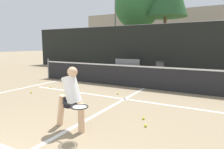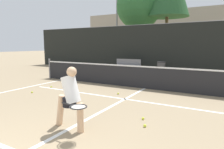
# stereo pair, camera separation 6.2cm
# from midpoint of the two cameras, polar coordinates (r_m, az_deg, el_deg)

# --- Properties ---
(court_service_line) EXTENTS (8.25, 0.10, 0.01)m
(court_service_line) POSITION_cam_midpoint_polar(r_m,az_deg,el_deg) (6.77, 3.37, -6.99)
(court_service_line) COLOR white
(court_service_line) RESTS_ON ground
(court_center_mark) EXTENTS (0.10, 5.83, 0.01)m
(court_center_mark) POSITION_cam_midpoint_polar(r_m,az_deg,el_deg) (5.91, -0.94, -9.30)
(court_center_mark) COLOR white
(court_center_mark) RESTS_ON ground
(court_sideline_left) EXTENTS (0.10, 6.83, 0.01)m
(court_sideline_left) POSITION_cam_midpoint_polar(r_m,az_deg,el_deg) (8.97, -26.90, -4.08)
(court_sideline_left) COLOR white
(court_sideline_left) RESTS_ON ground
(net) EXTENTS (11.09, 0.09, 1.07)m
(net) POSITION_cam_midpoint_polar(r_m,az_deg,el_deg) (8.39, 8.99, -0.55)
(net) COLOR slate
(net) RESTS_ON ground
(fence_back) EXTENTS (24.00, 0.06, 3.22)m
(fence_back) POSITION_cam_midpoint_polar(r_m,az_deg,el_deg) (13.63, 17.12, 7.19)
(fence_back) COLOR black
(fence_back) RESTS_ON ground
(player_practicing) EXTENTS (1.11, 0.64, 1.37)m
(player_practicing) POSITION_cam_midpoint_polar(r_m,az_deg,el_deg) (4.32, -11.97, -6.10)
(player_practicing) COLOR #DBAD84
(player_practicing) RESTS_ON ground
(tennis_ball_scattered_0) EXTENTS (0.07, 0.07, 0.07)m
(tennis_ball_scattered_0) POSITION_cam_midpoint_polar(r_m,az_deg,el_deg) (8.16, -22.29, -4.75)
(tennis_ball_scattered_0) COLOR #D1E033
(tennis_ball_scattered_0) RESTS_ON ground
(tennis_ball_scattered_2) EXTENTS (0.07, 0.07, 0.07)m
(tennis_ball_scattered_2) POSITION_cam_midpoint_polar(r_m,az_deg,el_deg) (6.64, -12.18, -7.22)
(tennis_ball_scattered_2) COLOR #D1E033
(tennis_ball_scattered_2) RESTS_ON ground
(tennis_ball_scattered_3) EXTENTS (0.07, 0.07, 0.07)m
(tennis_ball_scattered_3) POSITION_cam_midpoint_polar(r_m,az_deg,el_deg) (8.93, -17.39, -3.41)
(tennis_ball_scattered_3) COLOR #D1E033
(tennis_ball_scattered_3) RESTS_ON ground
(tennis_ball_scattered_6) EXTENTS (0.07, 0.07, 0.07)m
(tennis_ball_scattered_6) POSITION_cam_midpoint_polar(r_m,az_deg,el_deg) (4.62, 9.17, -14.19)
(tennis_ball_scattered_6) COLOR #D1E033
(tennis_ball_scattered_6) RESTS_ON ground
(tennis_ball_scattered_7) EXTENTS (0.07, 0.07, 0.07)m
(tennis_ball_scattered_7) POSITION_cam_midpoint_polar(r_m,az_deg,el_deg) (7.38, 1.42, -5.44)
(tennis_ball_scattered_7) COLOR #D1E033
(tennis_ball_scattered_7) RESTS_ON ground
(tennis_ball_scattered_9) EXTENTS (0.07, 0.07, 0.07)m
(tennis_ball_scattered_9) POSITION_cam_midpoint_polar(r_m,az_deg,el_deg) (5.03, 8.62, -12.26)
(tennis_ball_scattered_9) COLOR #D1E033
(tennis_ball_scattered_9) RESTS_ON ground
(courtside_bench) EXTENTS (1.77, 0.51, 0.86)m
(courtside_bench) POSITION_cam_midpoint_polar(r_m,az_deg,el_deg) (13.62, 4.08, 2.78)
(courtside_bench) COLOR slate
(courtside_bench) RESTS_ON ground
(trash_bin) EXTENTS (0.53, 0.53, 0.80)m
(trash_bin) POSITION_cam_midpoint_polar(r_m,az_deg,el_deg) (12.67, 13.38, 1.82)
(trash_bin) COLOR #3F3F42
(trash_bin) RESTS_ON ground
(parked_car) EXTENTS (1.82, 3.95, 1.52)m
(parked_car) POSITION_cam_midpoint_polar(r_m,az_deg,el_deg) (17.64, 9.73, 4.51)
(parked_car) COLOR black
(parked_car) RESTS_ON ground
(floodlight_mast) EXTENTS (1.10, 0.24, 8.23)m
(floodlight_mast) POSITION_cam_midpoint_polar(r_m,az_deg,el_deg) (22.74, 0.87, 17.12)
(floodlight_mast) COLOR slate
(floodlight_mast) RESTS_ON ground
(tree_east) EXTENTS (4.39, 4.39, 7.72)m
(tree_east) POSITION_cam_midpoint_polar(r_m,az_deg,el_deg) (20.60, 7.20, 18.70)
(tree_east) COLOR brown
(tree_east) RESTS_ON ground
(building_far) EXTENTS (36.00, 2.40, 6.80)m
(building_far) POSITION_cam_midpoint_polar(r_m,az_deg,el_deg) (30.58, 23.97, 10.67)
(building_far) COLOR gray
(building_far) RESTS_ON ground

